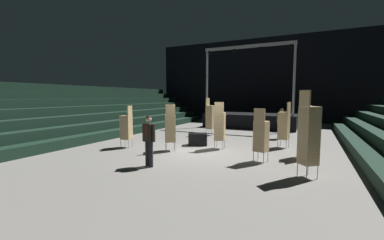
# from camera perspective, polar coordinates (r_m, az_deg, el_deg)

# --- Properties ---
(ground_plane) EXTENTS (22.00, 30.00, 0.10)m
(ground_plane) POSITION_cam_1_polar(r_m,az_deg,el_deg) (10.72, 2.14, -7.64)
(ground_plane) COLOR slate
(arena_end_wall) EXTENTS (22.00, 0.30, 8.00)m
(arena_end_wall) POSITION_cam_1_polar(r_m,az_deg,el_deg) (24.96, 16.39, 8.94)
(arena_end_wall) COLOR black
(arena_end_wall) RESTS_ON ground_plane
(bleacher_bank_left) EXTENTS (5.25, 24.00, 3.15)m
(bleacher_bank_left) POSITION_cam_1_polar(r_m,az_deg,el_deg) (16.44, -24.06, 2.17)
(bleacher_bank_left) COLOR black
(bleacher_bank_left) RESTS_ON ground_plane
(stage_riser) EXTENTS (6.76, 3.52, 6.04)m
(stage_riser) POSITION_cam_1_polar(r_m,az_deg,el_deg) (19.74, 13.53, 0.17)
(stage_riser) COLOR black
(stage_riser) RESTS_ON ground_plane
(man_with_tie) EXTENTS (0.57, 0.33, 1.75)m
(man_with_tie) POSITION_cam_1_polar(r_m,az_deg,el_deg) (8.40, -10.04, -4.09)
(man_with_tie) COLOR black
(man_with_tie) RESTS_ON ground_plane
(chair_stack_front_left) EXTENTS (0.53, 0.53, 1.96)m
(chair_stack_front_left) POSITION_cam_1_polar(r_m,az_deg,el_deg) (9.20, 15.80, -3.46)
(chair_stack_front_left) COLOR #B2B5BA
(chair_stack_front_left) RESTS_ON ground_plane
(chair_stack_front_right) EXTENTS (0.61, 0.61, 2.05)m
(chair_stack_front_right) POSITION_cam_1_polar(r_m,az_deg,el_deg) (10.74, -5.11, -1.79)
(chair_stack_front_right) COLOR #B2B5BA
(chair_stack_front_right) RESTS_ON ground_plane
(chair_stack_mid_left) EXTENTS (0.47, 0.47, 2.05)m
(chair_stack_mid_left) POSITION_cam_1_polar(r_m,az_deg,el_deg) (10.35, 24.67, -2.54)
(chair_stack_mid_left) COLOR #B2B5BA
(chair_stack_mid_left) RESTS_ON ground_plane
(chair_stack_mid_right) EXTENTS (0.62, 0.62, 2.56)m
(chair_stack_mid_right) POSITION_cam_1_polar(r_m,az_deg,el_deg) (7.86, 25.55, -3.10)
(chair_stack_mid_right) COLOR #B2B5BA
(chair_stack_mid_right) RESTS_ON ground_plane
(chair_stack_mid_centre) EXTENTS (0.49, 0.49, 2.31)m
(chair_stack_mid_centre) POSITION_cam_1_polar(r_m,az_deg,el_deg) (15.13, 4.27, 0.79)
(chair_stack_mid_centre) COLOR #B2B5BA
(chair_stack_mid_centre) RESTS_ON ground_plane
(chair_stack_rear_left) EXTENTS (0.52, 0.52, 2.14)m
(chair_stack_rear_left) POSITION_cam_1_polar(r_m,az_deg,el_deg) (12.11, 20.64, -1.10)
(chair_stack_rear_left) COLOR #B2B5BA
(chair_stack_rear_left) RESTS_ON ground_plane
(chair_stack_rear_right) EXTENTS (0.49, 0.49, 2.14)m
(chair_stack_rear_right) POSITION_cam_1_polar(r_m,az_deg,el_deg) (11.18, 6.51, -1.31)
(chair_stack_rear_right) COLOR #B2B5BA
(chair_stack_rear_right) RESTS_ON ground_plane
(chair_stack_rear_centre) EXTENTS (0.52, 0.52, 1.96)m
(chair_stack_rear_centre) POSITION_cam_1_polar(r_m,az_deg,el_deg) (11.81, -15.03, -1.51)
(chair_stack_rear_centre) COLOR #B2B5BA
(chair_stack_rear_centre) RESTS_ON ground_plane
(crew_worker_near_stage) EXTENTS (0.56, 0.37, 1.74)m
(crew_worker_near_stage) POSITION_cam_1_polar(r_m,az_deg,el_deg) (14.69, 20.09, -0.33)
(crew_worker_near_stage) COLOR black
(crew_worker_near_stage) RESTS_ON ground_plane
(equipment_road_case) EXTENTS (1.07, 0.93, 0.58)m
(equipment_road_case) POSITION_cam_1_polar(r_m,az_deg,el_deg) (12.06, 1.32, -4.51)
(equipment_road_case) COLOR black
(equipment_road_case) RESTS_ON ground_plane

